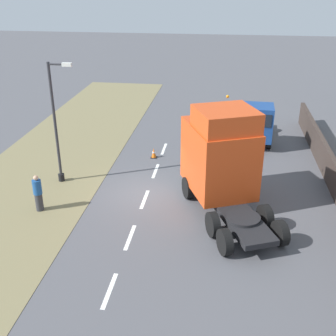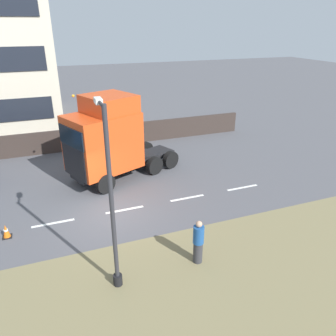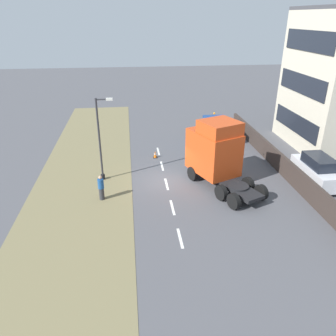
{
  "view_description": "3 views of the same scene",
  "coord_description": "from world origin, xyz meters",
  "px_view_note": "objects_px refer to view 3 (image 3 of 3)",
  "views": [
    {
      "loc": [
        3.47,
        -17.9,
        9.74
      ],
      "look_at": [
        1.25,
        -1.63,
        2.15
      ],
      "focal_mm": 45.0,
      "sensor_mm": 36.0,
      "label": 1
    },
    {
      "loc": [
        -13.09,
        2.07,
        7.99
      ],
      "look_at": [
        -0.06,
        -2.85,
        1.83
      ],
      "focal_mm": 35.0,
      "sensor_mm": 36.0,
      "label": 2
    },
    {
      "loc": [
        -2.43,
        -21.56,
        11.07
      ],
      "look_at": [
        -0.08,
        -2.22,
        2.0
      ],
      "focal_mm": 35.0,
      "sensor_mm": 36.0,
      "label": 3
    }
  ],
  "objects_px": {
    "flatbed_truck": "(214,129)",
    "pedestrian": "(101,188)",
    "lorry_cab": "(216,152)",
    "lamp_post": "(101,144)",
    "parked_car": "(317,170)",
    "traffic_cone_lead": "(155,154)"
  },
  "relations": [
    {
      "from": "parked_car",
      "to": "lorry_cab",
      "type": "bearing_deg",
      "value": 171.75
    },
    {
      "from": "lorry_cab",
      "to": "flatbed_truck",
      "type": "height_order",
      "value": "lorry_cab"
    },
    {
      "from": "flatbed_truck",
      "to": "parked_car",
      "type": "relative_size",
      "value": 1.15
    },
    {
      "from": "lorry_cab",
      "to": "flatbed_truck",
      "type": "relative_size",
      "value": 1.27
    },
    {
      "from": "flatbed_truck",
      "to": "lamp_post",
      "type": "height_order",
      "value": "lamp_post"
    },
    {
      "from": "parked_car",
      "to": "pedestrian",
      "type": "height_order",
      "value": "parked_car"
    },
    {
      "from": "flatbed_truck",
      "to": "pedestrian",
      "type": "relative_size",
      "value": 3.01
    },
    {
      "from": "parked_car",
      "to": "lamp_post",
      "type": "distance_m",
      "value": 15.55
    },
    {
      "from": "flatbed_truck",
      "to": "lamp_post",
      "type": "distance_m",
      "value": 11.93
    },
    {
      "from": "pedestrian",
      "to": "traffic_cone_lead",
      "type": "xyz_separation_m",
      "value": [
        4.11,
        6.63,
        -0.57
      ]
    },
    {
      "from": "flatbed_truck",
      "to": "pedestrian",
      "type": "xyz_separation_m",
      "value": [
        -9.91,
        -9.44,
        -0.55
      ]
    },
    {
      "from": "lorry_cab",
      "to": "pedestrian",
      "type": "bearing_deg",
      "value": 168.36
    },
    {
      "from": "lorry_cab",
      "to": "lamp_post",
      "type": "height_order",
      "value": "lamp_post"
    },
    {
      "from": "lorry_cab",
      "to": "parked_car",
      "type": "bearing_deg",
      "value": -31.33
    },
    {
      "from": "lorry_cab",
      "to": "lamp_post",
      "type": "xyz_separation_m",
      "value": [
        -8.01,
        1.39,
        0.48
      ]
    },
    {
      "from": "flatbed_truck",
      "to": "traffic_cone_lead",
      "type": "distance_m",
      "value": 6.54
    },
    {
      "from": "lorry_cab",
      "to": "parked_car",
      "type": "relative_size",
      "value": 1.46
    },
    {
      "from": "flatbed_truck",
      "to": "parked_car",
      "type": "bearing_deg",
      "value": 123.26
    },
    {
      "from": "lamp_post",
      "to": "pedestrian",
      "type": "xyz_separation_m",
      "value": [
        0.02,
        -2.98,
        -1.97
      ]
    },
    {
      "from": "lorry_cab",
      "to": "flatbed_truck",
      "type": "xyz_separation_m",
      "value": [
        1.91,
        7.85,
        -0.94
      ]
    },
    {
      "from": "lorry_cab",
      "to": "lamp_post",
      "type": "distance_m",
      "value": 8.15
    },
    {
      "from": "lorry_cab",
      "to": "parked_car",
      "type": "height_order",
      "value": "lorry_cab"
    }
  ]
}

